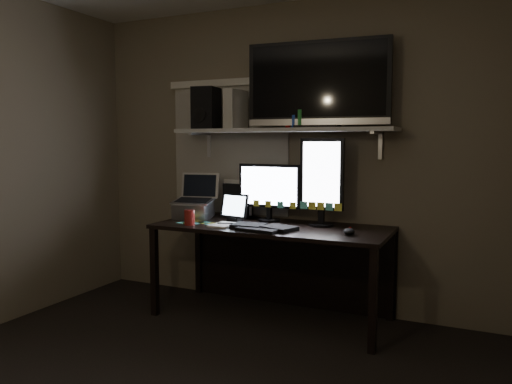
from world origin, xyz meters
The scene contains 18 objects.
back_wall centered at (0.00, 1.80, 1.25)m, with size 3.60×3.60×0.00m, color #6B604D.
window_blinds centered at (-0.55, 1.79, 1.30)m, with size 1.10×0.02×1.10m, color #B4B0A1.
desk centered at (0.00, 1.55, 0.55)m, with size 1.80×0.75×0.73m.
wall_shelf centered at (0.00, 1.62, 1.46)m, with size 1.80×0.35×0.03m, color #B1B1AC.
monitor_landscape centered at (-0.10, 1.61, 0.97)m, with size 0.54×0.06×0.48m, color black.
monitor_portrait centered at (0.35, 1.57, 1.07)m, with size 0.34×0.06×0.68m, color black.
keyboard centered at (0.01, 1.26, 0.74)m, with size 0.49×0.19×0.03m, color black.
mouse centered at (0.64, 1.31, 0.75)m, with size 0.08×0.12×0.04m, color black.
notepad centered at (-0.33, 1.27, 0.74)m, with size 0.17×0.23×0.01m, color silver.
tablet centered at (-0.35, 1.50, 0.84)m, with size 0.26×0.11×0.23m, color black.
file_sorter centered at (-0.44, 1.72, 0.88)m, with size 0.24×0.11×0.31m, color black.
laptop centered at (-0.73, 1.47, 0.92)m, with size 0.33×0.27×0.37m, color #B8B8BD.
cup centered at (-0.59, 1.18, 0.79)m, with size 0.08×0.08×0.12m, color maroon.
sticky_notes centered at (-0.57, 1.34, 0.73)m, with size 0.30×0.22×0.00m, color yellow, non-canonical shape.
tv centered at (0.30, 1.63, 1.81)m, with size 1.10×0.20×0.66m, color black.
game_console centered at (-0.39, 1.60, 1.64)m, with size 0.08×0.26×0.32m, color beige.
speaker centered at (-0.68, 1.61, 1.65)m, with size 0.19×0.23×0.35m, color black.
bottles centered at (0.12, 1.59, 1.55)m, with size 0.22×0.05×0.14m, color #A50F0C, non-canonical shape.
Camera 1 is at (1.49, -2.07, 1.37)m, focal length 35.00 mm.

